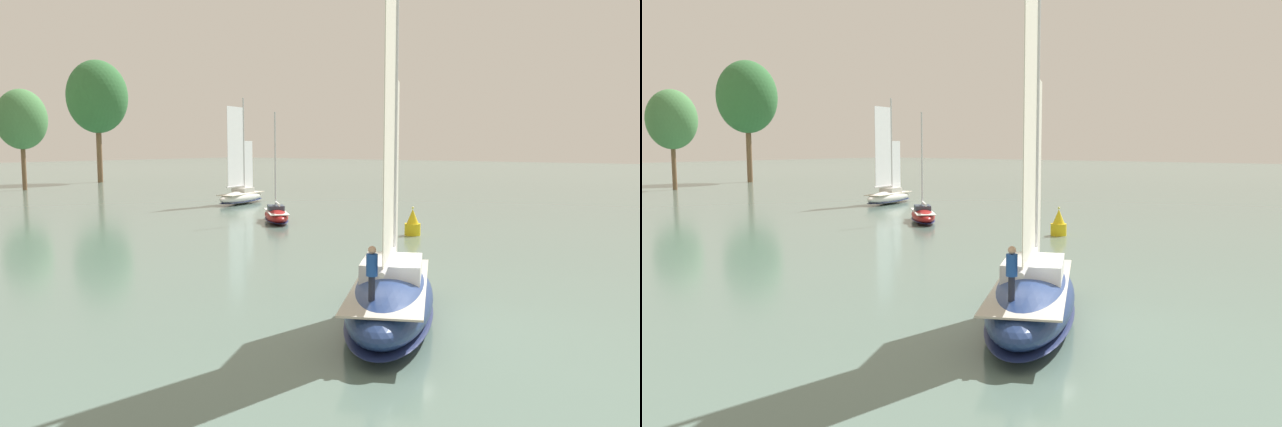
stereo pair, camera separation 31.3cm
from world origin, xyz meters
The scene contains 7 objects.
ground_plane centered at (0.00, 0.00, 0.00)m, with size 400.00×400.00×0.00m, color slate.
tree_shore_left centered at (41.97, 77.78, 13.62)m, with size 9.45×9.45×19.45m.
tree_shore_center centered at (25.58, 70.77, 9.38)m, with size 6.51×6.51×13.39m.
sailboat_main centered at (0.01, 0.01, 1.11)m, with size 10.55×7.06×14.17m.
sailboat_moored_near_marina centered at (18.99, 21.18, 0.59)m, with size 5.57×5.74×8.61m.
sailboat_moored_mid_channel centered at (28.73, 34.12, 0.89)m, with size 8.17×3.99×10.84m.
channel_buoy centered at (18.96, 9.16, 0.76)m, with size 1.07×1.07×1.94m.
Camera 2 is at (-18.07, -10.63, 6.08)m, focal length 35.00 mm.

